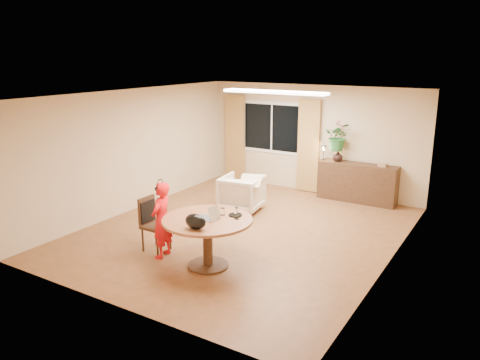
# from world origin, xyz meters

# --- Properties ---
(floor) EXTENTS (6.50, 6.50, 0.00)m
(floor) POSITION_xyz_m (0.00, 0.00, 0.00)
(floor) COLOR brown
(floor) RESTS_ON ground
(ceiling) EXTENTS (6.50, 6.50, 0.00)m
(ceiling) POSITION_xyz_m (0.00, 0.00, 2.60)
(ceiling) COLOR white
(ceiling) RESTS_ON wall_back
(wall_back) EXTENTS (5.50, 0.00, 5.50)m
(wall_back) POSITION_xyz_m (0.00, 3.25, 1.30)
(wall_back) COLOR #CCB184
(wall_back) RESTS_ON floor
(wall_left) EXTENTS (0.00, 6.50, 6.50)m
(wall_left) POSITION_xyz_m (-2.75, 0.00, 1.30)
(wall_left) COLOR #CCB184
(wall_left) RESTS_ON floor
(wall_right) EXTENTS (0.00, 6.50, 6.50)m
(wall_right) POSITION_xyz_m (2.75, 0.00, 1.30)
(wall_right) COLOR #CCB184
(wall_right) RESTS_ON floor
(window) EXTENTS (1.70, 0.03, 1.30)m
(window) POSITION_xyz_m (-1.10, 3.23, 1.50)
(window) COLOR white
(window) RESTS_ON wall_back
(curtain_left) EXTENTS (0.55, 0.08, 2.25)m
(curtain_left) POSITION_xyz_m (-2.15, 3.15, 1.15)
(curtain_left) COLOR #966231
(curtain_left) RESTS_ON wall_back
(curtain_right) EXTENTS (0.55, 0.08, 2.25)m
(curtain_right) POSITION_xyz_m (-0.05, 3.15, 1.15)
(curtain_right) COLOR #966231
(curtain_right) RESTS_ON wall_back
(ceiling_panel) EXTENTS (2.20, 0.35, 0.05)m
(ceiling_panel) POSITION_xyz_m (0.00, 1.20, 2.57)
(ceiling_panel) COLOR white
(ceiling_panel) RESTS_ON ceiling
(dining_table) EXTENTS (1.42, 1.42, 0.81)m
(dining_table) POSITION_xyz_m (0.30, -1.60, 0.64)
(dining_table) COLOR brown
(dining_table) RESTS_ON floor
(dining_chair) EXTENTS (0.45, 0.42, 0.94)m
(dining_chair) POSITION_xyz_m (-0.83, -1.54, 0.47)
(dining_chair) COLOR black
(dining_chair) RESTS_ON floor
(child) EXTENTS (0.52, 0.39, 1.29)m
(child) POSITION_xyz_m (-0.57, -1.67, 0.64)
(child) COLOR red
(child) RESTS_ON floor
(laptop) EXTENTS (0.37, 0.26, 0.24)m
(laptop) POSITION_xyz_m (0.28, -1.60, 0.93)
(laptop) COLOR #B7B7BC
(laptop) RESTS_ON dining_table
(tumbler) EXTENTS (0.09, 0.09, 0.12)m
(tumbler) POSITION_xyz_m (0.41, -1.33, 0.87)
(tumbler) COLOR white
(tumbler) RESTS_ON dining_table
(wine_glass) EXTENTS (0.08, 0.08, 0.20)m
(wine_glass) POSITION_xyz_m (0.71, -1.38, 0.91)
(wine_glass) COLOR white
(wine_glass) RESTS_ON dining_table
(pot_lid) EXTENTS (0.23, 0.23, 0.04)m
(pot_lid) POSITION_xyz_m (0.60, -1.25, 0.83)
(pot_lid) COLOR white
(pot_lid) RESTS_ON dining_table
(handbag) EXTENTS (0.39, 0.30, 0.23)m
(handbag) POSITION_xyz_m (0.41, -2.05, 0.93)
(handbag) COLOR black
(handbag) RESTS_ON dining_table
(armchair) EXTENTS (0.93, 0.95, 0.78)m
(armchair) POSITION_xyz_m (-0.67, 1.06, 0.39)
(armchair) COLOR #BCB095
(armchair) RESTS_ON floor
(throw) EXTENTS (0.61, 0.67, 0.03)m
(throw) POSITION_xyz_m (-0.43, 1.01, 0.79)
(throw) COLOR beige
(throw) RESTS_ON armchair
(sideboard) EXTENTS (1.78, 0.43, 0.89)m
(sideboard) POSITION_xyz_m (1.25, 3.01, 0.44)
(sideboard) COLOR black
(sideboard) RESTS_ON floor
(vase) EXTENTS (0.25, 0.25, 0.25)m
(vase) POSITION_xyz_m (0.75, 3.01, 1.01)
(vase) COLOR black
(vase) RESTS_ON sideboard
(bouquet) EXTENTS (0.70, 0.64, 0.66)m
(bouquet) POSITION_xyz_m (0.74, 3.01, 1.47)
(bouquet) COLOR #336325
(bouquet) RESTS_ON vase
(book_stack) EXTENTS (0.20, 0.15, 0.08)m
(book_stack) POSITION_xyz_m (1.79, 3.01, 0.93)
(book_stack) COLOR #986C4D
(book_stack) RESTS_ON sideboard
(desk_lamp) EXTENTS (0.19, 0.19, 0.36)m
(desk_lamp) POSITION_xyz_m (0.41, 2.96, 1.07)
(desk_lamp) COLOR black
(desk_lamp) RESTS_ON sideboard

